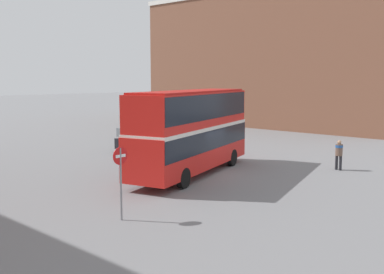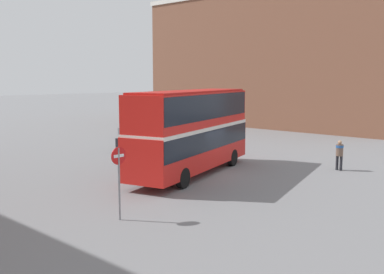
# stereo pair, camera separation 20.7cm
# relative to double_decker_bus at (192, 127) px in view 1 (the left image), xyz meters

# --- Properties ---
(ground_plane) EXTENTS (240.00, 240.00, 0.00)m
(ground_plane) POSITION_rel_double_decker_bus_xyz_m (0.84, -0.72, -2.70)
(ground_plane) COLOR slate
(building_row_right) EXTENTS (10.54, 30.53, 15.01)m
(building_row_right) POSITION_rel_double_decker_bus_xyz_m (26.93, 11.39, 4.81)
(building_row_right) COLOR brown
(building_row_right) RESTS_ON ground_plane
(double_decker_bus) EXTENTS (10.68, 5.04, 4.71)m
(double_decker_bus) POSITION_rel_double_decker_bus_xyz_m (0.00, 0.00, 0.00)
(double_decker_bus) COLOR red
(double_decker_bus) RESTS_ON ground_plane
(pedestrian_foreground) EXTENTS (0.51, 0.51, 1.77)m
(pedestrian_foreground) POSITION_rel_double_decker_bus_xyz_m (6.61, -5.70, -1.61)
(pedestrian_foreground) COLOR #232328
(pedestrian_foreground) RESTS_ON ground_plane
(parked_car_kerb_near) EXTENTS (4.13, 2.04, 1.48)m
(parked_car_kerb_near) POSITION_rel_double_decker_bus_xyz_m (8.35, 13.54, -1.94)
(parked_car_kerb_near) COLOR slate
(parked_car_kerb_near) RESTS_ON ground_plane
(parked_car_kerb_far) EXTENTS (4.76, 2.11, 1.55)m
(parked_car_kerb_far) POSITION_rel_double_decker_bus_xyz_m (4.23, 8.45, -1.91)
(parked_car_kerb_far) COLOR black
(parked_car_kerb_far) RESTS_ON ground_plane
(no_entry_sign) EXTENTS (0.68, 0.08, 2.83)m
(no_entry_sign) POSITION_rel_double_decker_bus_xyz_m (-7.98, -3.47, -0.78)
(no_entry_sign) COLOR gray
(no_entry_sign) RESTS_ON ground_plane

